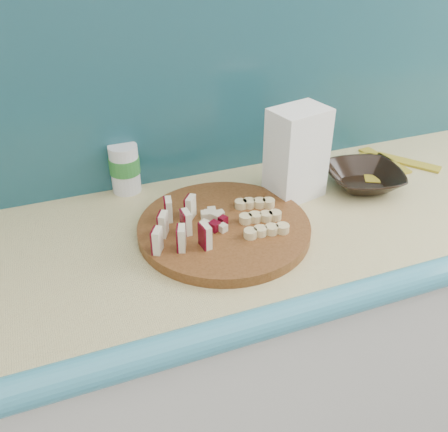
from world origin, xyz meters
name	(u,v)px	position (x,y,z in m)	size (l,w,h in m)	color
kitchen_counter	(292,345)	(0.10, 1.50, 0.46)	(2.20, 0.63, 0.91)	silver
backsplash	(260,75)	(0.10, 1.79, 1.16)	(2.20, 0.02, 0.50)	teal
cutting_board	(224,228)	(-0.11, 1.49, 0.92)	(0.39, 0.39, 0.02)	#49260F
apple_wedges	(179,225)	(-0.22, 1.48, 0.96)	(0.13, 0.16, 0.05)	beige
apple_chunks	(213,221)	(-0.14, 1.49, 0.94)	(0.06, 0.07, 0.02)	beige
banana_slices	(260,217)	(-0.03, 1.48, 0.94)	(0.12, 0.16, 0.02)	#D9C184
brown_bowl	(364,178)	(0.30, 1.56, 0.93)	(0.19, 0.19, 0.05)	black
flour_bag	(297,154)	(0.11, 1.59, 1.02)	(0.13, 0.09, 0.23)	white
canister	(125,168)	(-0.28, 1.76, 0.98)	(0.08, 0.08, 0.12)	silver
banana_peel	(387,164)	(0.44, 1.64, 0.91)	(0.25, 0.21, 0.01)	gold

